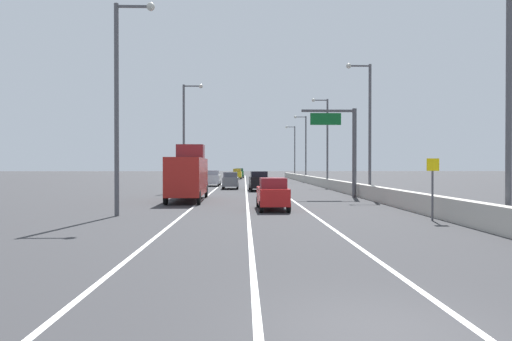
{
  "coord_description": "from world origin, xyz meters",
  "views": [
    {
      "loc": [
        -2.22,
        -7.05,
        2.63
      ],
      "look_at": [
        -1.06,
        37.06,
        2.2
      ],
      "focal_mm": 31.64,
      "sensor_mm": 36.0,
      "label": 1
    }
  ],
  "objects_px": {
    "lamp_post_right_fifth": "(294,149)",
    "box_truck": "(188,175)",
    "car_red_4": "(273,194)",
    "car_green_5": "(239,173)",
    "car_black_2": "(259,181)",
    "car_gray_1": "(231,181)",
    "overhead_sign_gantry": "(346,141)",
    "lamp_post_right_third": "(326,137)",
    "lamp_post_left_near": "(121,95)",
    "car_yellow_3": "(237,174)",
    "lamp_post_right_near": "(503,73)",
    "lamp_post_right_second": "(367,121)",
    "lamp_post_left_mid": "(186,130)",
    "speed_advisory_sign": "(433,184)",
    "car_silver_0": "(213,178)"
  },
  "relations": [
    {
      "from": "lamp_post_right_fifth",
      "to": "car_silver_0",
      "type": "height_order",
      "value": "lamp_post_right_fifth"
    },
    {
      "from": "car_gray_1",
      "to": "car_black_2",
      "type": "xyz_separation_m",
      "value": [
        3.12,
        -4.08,
        0.07
      ]
    },
    {
      "from": "box_truck",
      "to": "lamp_post_left_near",
      "type": "bearing_deg",
      "value": -101.93
    },
    {
      "from": "lamp_post_right_third",
      "to": "lamp_post_left_near",
      "type": "distance_m",
      "value": 37.31
    },
    {
      "from": "box_truck",
      "to": "car_silver_0",
      "type": "bearing_deg",
      "value": 89.73
    },
    {
      "from": "car_red_4",
      "to": "lamp_post_right_fifth",
      "type": "bearing_deg",
      "value": 82.68
    },
    {
      "from": "lamp_post_right_fifth",
      "to": "box_truck",
      "type": "bearing_deg",
      "value": -103.49
    },
    {
      "from": "lamp_post_left_mid",
      "to": "box_truck",
      "type": "relative_size",
      "value": 1.29
    },
    {
      "from": "lamp_post_right_fifth",
      "to": "car_yellow_3",
      "type": "distance_m",
      "value": 14.17
    },
    {
      "from": "overhead_sign_gantry",
      "to": "car_black_2",
      "type": "distance_m",
      "value": 12.74
    },
    {
      "from": "overhead_sign_gantry",
      "to": "lamp_post_left_mid",
      "type": "height_order",
      "value": "lamp_post_left_mid"
    },
    {
      "from": "lamp_post_left_mid",
      "to": "car_black_2",
      "type": "bearing_deg",
      "value": 2.87
    },
    {
      "from": "car_green_5",
      "to": "lamp_post_left_near",
      "type": "bearing_deg",
      "value": -94.09
    },
    {
      "from": "car_silver_0",
      "to": "car_yellow_3",
      "type": "relative_size",
      "value": 0.99
    },
    {
      "from": "lamp_post_right_third",
      "to": "car_green_5",
      "type": "height_order",
      "value": "lamp_post_right_third"
    },
    {
      "from": "car_gray_1",
      "to": "overhead_sign_gantry",
      "type": "bearing_deg",
      "value": -54.05
    },
    {
      "from": "car_silver_0",
      "to": "box_truck",
      "type": "distance_m",
      "value": 24.84
    },
    {
      "from": "car_gray_1",
      "to": "car_yellow_3",
      "type": "distance_m",
      "value": 39.25
    },
    {
      "from": "car_red_4",
      "to": "lamp_post_right_second",
      "type": "bearing_deg",
      "value": 50.74
    },
    {
      "from": "overhead_sign_gantry",
      "to": "car_red_4",
      "type": "distance_m",
      "value": 13.44
    },
    {
      "from": "lamp_post_right_second",
      "to": "car_red_4",
      "type": "bearing_deg",
      "value": -129.26
    },
    {
      "from": "lamp_post_right_near",
      "to": "car_silver_0",
      "type": "height_order",
      "value": "lamp_post_right_near"
    },
    {
      "from": "lamp_post_right_third",
      "to": "car_green_5",
      "type": "xyz_separation_m",
      "value": [
        -11.42,
        42.69,
        -5.33
      ]
    },
    {
      "from": "lamp_post_right_near",
      "to": "car_red_4",
      "type": "relative_size",
      "value": 2.62
    },
    {
      "from": "lamp_post_right_near",
      "to": "car_black_2",
      "type": "bearing_deg",
      "value": 106.54
    },
    {
      "from": "lamp_post_right_second",
      "to": "lamp_post_left_mid",
      "type": "bearing_deg",
      "value": 148.84
    },
    {
      "from": "car_black_2",
      "to": "car_gray_1",
      "type": "bearing_deg",
      "value": 127.4
    },
    {
      "from": "lamp_post_right_second",
      "to": "car_yellow_3",
      "type": "relative_size",
      "value": 2.55
    },
    {
      "from": "box_truck",
      "to": "lamp_post_left_mid",
      "type": "bearing_deg",
      "value": 98.06
    },
    {
      "from": "lamp_post_right_second",
      "to": "car_silver_0",
      "type": "relative_size",
      "value": 2.57
    },
    {
      "from": "speed_advisory_sign",
      "to": "lamp_post_right_near",
      "type": "height_order",
      "value": "lamp_post_right_near"
    },
    {
      "from": "speed_advisory_sign",
      "to": "lamp_post_right_third",
      "type": "relative_size",
      "value": 0.27
    },
    {
      "from": "overhead_sign_gantry",
      "to": "lamp_post_right_second",
      "type": "bearing_deg",
      "value": -12.09
    },
    {
      "from": "car_black_2",
      "to": "car_yellow_3",
      "type": "height_order",
      "value": "car_yellow_3"
    },
    {
      "from": "car_red_4",
      "to": "lamp_post_left_mid",
      "type": "bearing_deg",
      "value": 110.89
    },
    {
      "from": "car_silver_0",
      "to": "car_gray_1",
      "type": "bearing_deg",
      "value": -70.62
    },
    {
      "from": "car_yellow_3",
      "to": "lamp_post_right_fifth",
      "type": "bearing_deg",
      "value": 23.73
    },
    {
      "from": "car_red_4",
      "to": "car_green_5",
      "type": "xyz_separation_m",
      "value": [
        -2.75,
        72.87,
        0.1
      ]
    },
    {
      "from": "overhead_sign_gantry",
      "to": "car_red_4",
      "type": "xyz_separation_m",
      "value": [
        -6.89,
        -10.91,
        -3.77
      ]
    },
    {
      "from": "lamp_post_right_second",
      "to": "overhead_sign_gantry",
      "type": "bearing_deg",
      "value": 167.91
    },
    {
      "from": "lamp_post_right_second",
      "to": "car_black_2",
      "type": "distance_m",
      "value": 14.56
    },
    {
      "from": "overhead_sign_gantry",
      "to": "lamp_post_right_fifth",
      "type": "height_order",
      "value": "lamp_post_right_fifth"
    },
    {
      "from": "car_silver_0",
      "to": "car_black_2",
      "type": "distance_m",
      "value": 12.72
    },
    {
      "from": "lamp_post_left_near",
      "to": "car_gray_1",
      "type": "xyz_separation_m",
      "value": [
        4.91,
        28.03,
        -5.42
      ]
    },
    {
      "from": "lamp_post_right_fifth",
      "to": "car_black_2",
      "type": "bearing_deg",
      "value": -100.58
    },
    {
      "from": "lamp_post_right_near",
      "to": "lamp_post_left_mid",
      "type": "distance_m",
      "value": 33.88
    },
    {
      "from": "car_silver_0",
      "to": "box_truck",
      "type": "xyz_separation_m",
      "value": [
        -0.12,
        -24.82,
        0.96
      ]
    },
    {
      "from": "lamp_post_right_fifth",
      "to": "box_truck",
      "type": "distance_m",
      "value": 63.96
    },
    {
      "from": "car_gray_1",
      "to": "car_black_2",
      "type": "height_order",
      "value": "car_black_2"
    },
    {
      "from": "overhead_sign_gantry",
      "to": "box_truck",
      "type": "height_order",
      "value": "overhead_sign_gantry"
    }
  ]
}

